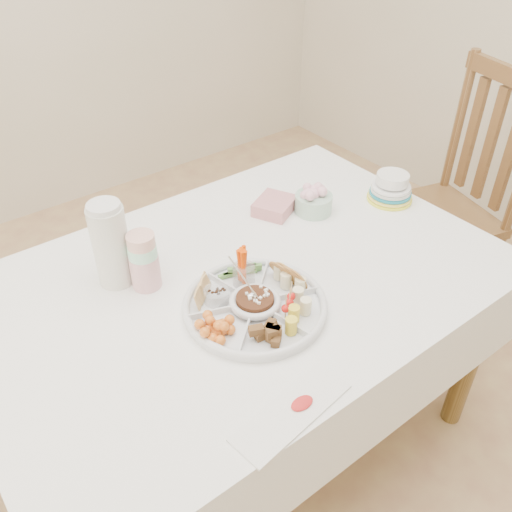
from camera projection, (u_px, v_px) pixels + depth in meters
floor at (245, 433)px, 2.03m from camera, size 4.00×4.00×0.00m
dining_table at (244, 364)px, 1.80m from camera, size 1.52×1.02×0.76m
chair at (438, 207)px, 2.24m from camera, size 0.58×0.58×1.13m
party_tray at (255, 304)px, 1.44m from camera, size 0.48×0.48×0.04m
bean_dip at (255, 301)px, 1.44m from camera, size 0.13×0.13×0.04m
tortillas at (286, 274)px, 1.50m from camera, size 0.14×0.14×0.06m
carrot_cucumber at (241, 263)px, 1.51m from camera, size 0.16×0.16×0.11m
pita_raisins at (207, 291)px, 1.45m from camera, size 0.12×0.12×0.05m
cherries at (220, 325)px, 1.35m from camera, size 0.15×0.15×0.05m
granola_chunks at (271, 333)px, 1.33m from camera, size 0.12×0.12×0.04m
banana_tomato at (304, 300)px, 1.40m from camera, size 0.13×0.13×0.08m
cup_stack at (143, 253)px, 1.47m from camera, size 0.09×0.09×0.23m
thermos at (111, 243)px, 1.48m from camera, size 0.10×0.10×0.26m
flower_bowl at (314, 199)px, 1.82m from camera, size 0.16×0.16×0.09m
napkin_stack at (275, 206)px, 1.83m from camera, size 0.17×0.16×0.04m
plate_stack at (391, 187)px, 1.88m from camera, size 0.17×0.17×0.10m
placemat at (292, 412)px, 1.19m from camera, size 0.31×0.14×0.01m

